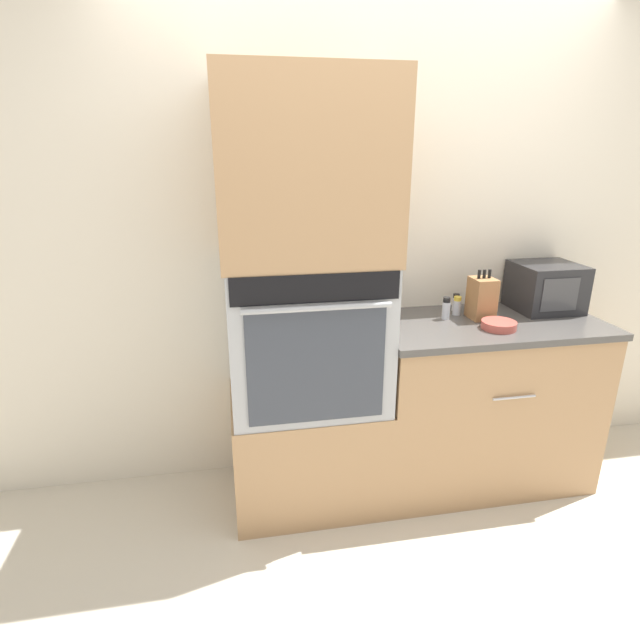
% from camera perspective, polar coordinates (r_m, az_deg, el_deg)
% --- Properties ---
extents(ground_plane, '(12.00, 12.00, 0.00)m').
position_cam_1_polar(ground_plane, '(2.74, 8.20, -21.77)').
color(ground_plane, beige).
extents(wall_back, '(8.00, 0.05, 2.50)m').
position_cam_1_polar(wall_back, '(2.74, 5.28, 7.69)').
color(wall_back, beige).
rests_on(wall_back, ground_plane).
extents(oven_cabinet_base, '(0.77, 0.60, 0.58)m').
position_cam_1_polar(oven_cabinet_base, '(2.73, -1.48, -14.25)').
color(oven_cabinet_base, '#A87F56').
rests_on(oven_cabinet_base, ground_plane).
extents(wall_oven, '(0.74, 0.64, 0.72)m').
position_cam_1_polar(wall_oven, '(2.43, -1.60, -1.37)').
color(wall_oven, '#9EA0A5').
rests_on(wall_oven, oven_cabinet_base).
extents(oven_cabinet_upper, '(0.77, 0.60, 0.79)m').
position_cam_1_polar(oven_cabinet_upper, '(2.29, -1.79, 16.76)').
color(oven_cabinet_upper, '#A87F56').
rests_on(oven_cabinet_upper, wall_oven).
extents(counter_unit, '(1.18, 0.63, 0.93)m').
position_cam_1_polar(counter_unit, '(2.92, 17.76, -8.76)').
color(counter_unit, '#A87F56').
rests_on(counter_unit, ground_plane).
extents(microwave, '(0.33, 0.32, 0.26)m').
position_cam_1_polar(microwave, '(3.02, 24.36, 3.47)').
color(microwave, '#232326').
rests_on(microwave, counter_unit).
extents(knife_block, '(0.12, 0.14, 0.26)m').
position_cam_1_polar(knife_block, '(2.74, 18.00, 2.39)').
color(knife_block, olive).
rests_on(knife_block, counter_unit).
extents(bowl, '(0.17, 0.17, 0.04)m').
position_cam_1_polar(bowl, '(2.63, 19.75, -0.54)').
color(bowl, '#B24C42').
rests_on(bowl, counter_unit).
extents(condiment_jar_near, '(0.04, 0.04, 0.10)m').
position_cam_1_polar(condiment_jar_near, '(2.85, 15.25, 1.95)').
color(condiment_jar_near, silver).
rests_on(condiment_jar_near, counter_unit).
extents(condiment_jar_mid, '(0.04, 0.04, 0.12)m').
position_cam_1_polar(condiment_jar_mid, '(2.69, 14.21, 1.28)').
color(condiment_jar_mid, silver).
rests_on(condiment_jar_mid, counter_unit).
extents(condiment_jar_far, '(0.04, 0.04, 0.10)m').
position_cam_1_polar(condiment_jar_far, '(2.78, 15.39, 1.58)').
color(condiment_jar_far, silver).
rests_on(condiment_jar_far, counter_unit).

